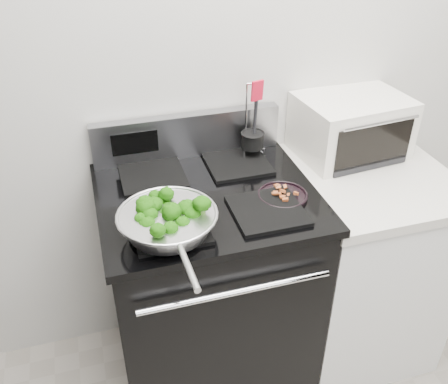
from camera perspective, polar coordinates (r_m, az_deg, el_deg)
name	(u,v)px	position (r m, az deg, el deg)	size (l,w,h in m)	color
back_wall	(257,50)	(2.02, 3.83, 15.92)	(4.00, 0.02, 2.70)	silver
gas_range	(209,286)	(2.10, -1.76, -10.74)	(0.79, 0.69, 1.13)	black
counter	(356,261)	(2.34, 14.89, -7.63)	(0.62, 0.68, 0.92)	white
skillet	(168,221)	(1.59, -6.44, -3.35)	(0.33, 0.51, 0.07)	silver
broccoli_pile	(167,216)	(1.59, -6.50, -2.76)	(0.25, 0.25, 0.09)	black
bacon_plate	(283,193)	(1.79, 6.72, -0.11)	(0.18, 0.18, 0.04)	black
utensil_holder	(252,144)	(2.02, 3.26, 5.54)	(0.11, 0.11, 0.33)	silver
toaster_oven	(351,126)	(2.15, 14.28, 7.33)	(0.46, 0.37, 0.25)	silver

